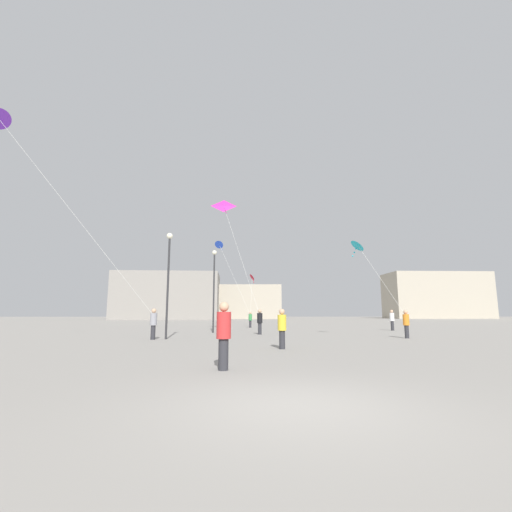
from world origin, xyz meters
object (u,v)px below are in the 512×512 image
lamppost_west (168,269)px  kite_magenta_delta (224,207)px  person_in_white (392,319)px  lamppost_east (214,278)px  person_in_black (260,321)px  kite_crimson_diamond (252,277)px  person_in_grey (153,322)px  kite_violet_diamond (0,120)px  person_in_orange (406,323)px  kite_cyan_diamond (358,246)px  person_in_red (224,332)px  building_right_hall (436,296)px  building_left_hall (169,296)px  person_in_green (250,319)px  building_centre_hall (243,302)px  person_in_yellow (282,327)px  kite_cobalt_diamond (219,245)px

lamppost_west → kite_magenta_delta: bearing=69.5°
person_in_white → lamppost_east: 15.40m
person_in_black → lamppost_west: (-5.46, -4.36, 3.03)m
kite_crimson_diamond → lamppost_west: lamppost_west is taller
person_in_grey → kite_violet_diamond: 12.70m
person_in_orange → kite_cyan_diamond: (-2.39, 0.78, 4.70)m
person_in_red → lamppost_west: (-3.81, 11.16, 3.01)m
building_right_hall → person_in_orange: bearing=-119.7°
kite_crimson_diamond → building_right_hall: building_right_hall is taller
person_in_grey → lamppost_west: lamppost_west is taller
person_in_orange → building_left_hall: (-27.65, 67.84, 4.61)m
person_in_orange → building_left_hall: bearing=-92.9°
person_in_green → building_right_hall: (53.13, 62.00, 5.41)m
kite_cyan_diamond → building_centre_hall: building_centre_hall is taller
kite_cyan_diamond → kite_magenta_delta: size_ratio=0.51×
kite_cyan_diamond → lamppost_east: lamppost_east is taller
person_in_green → person_in_grey: person_in_grey is taller
person_in_orange → building_centre_hall: building_centre_hall is taller
person_in_grey → kite_cyan_diamond: kite_cyan_diamond is taller
person_in_yellow → person_in_white: size_ratio=0.94×
building_left_hall → lamppost_east: size_ratio=3.96×
kite_crimson_diamond → building_centre_hall: building_centre_hall is taller
person_in_green → kite_crimson_diamond: kite_crimson_diamond is taller
person_in_grey → lamppost_east: lamppost_east is taller
person_in_green → kite_cyan_diamond: (6.39, -15.05, 4.72)m
kite_violet_diamond → lamppost_east: (9.85, 10.30, -6.81)m
building_right_hall → lamppost_west: size_ratio=4.41×
person_in_black → lamppost_east: bearing=35.4°
person_in_grey → building_centre_hall: 75.37m
kite_magenta_delta → person_in_red: bearing=-86.7°
lamppost_east → kite_magenta_delta: bearing=50.6°
person_in_yellow → building_left_hall: 76.60m
building_left_hall → building_right_hall: building_right_hall is taller
person_in_grey → lamppost_east: bearing=-52.7°
kite_crimson_diamond → person_in_orange: bearing=-63.9°
kite_cobalt_diamond → building_right_hall: bearing=45.5°
kite_magenta_delta → lamppost_east: size_ratio=1.47×
building_left_hall → person_in_green: bearing=-70.1°
person_in_white → kite_crimson_diamond: size_ratio=0.40×
person_in_red → lamppost_east: (-1.72, 17.68, 3.09)m
building_right_hall → person_in_white: bearing=-121.1°
person_in_grey → lamppost_east: 7.95m
person_in_grey → building_left_hall: (-13.17, 68.37, 4.57)m
kite_violet_diamond → building_centre_hall: kite_violet_diamond is taller
person_in_yellow → building_centre_hall: (-1.73, 80.63, 3.46)m
person_in_yellow → kite_violet_diamond: size_ratio=0.16×
person_in_red → lamppost_west: lamppost_west is taller
person_in_green → person_in_red: bearing=-158.9°
person_in_yellow → person_in_red: person_in_red is taller
person_in_grey → kite_cyan_diamond: (12.09, 1.31, 4.66)m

